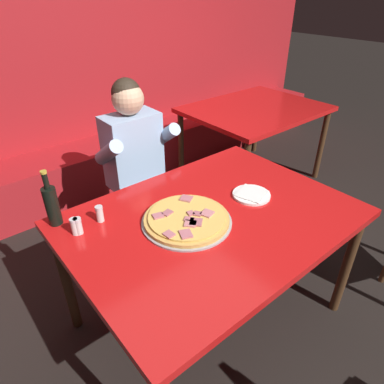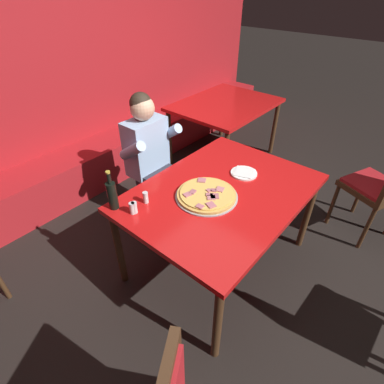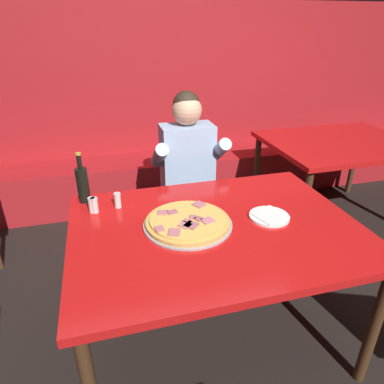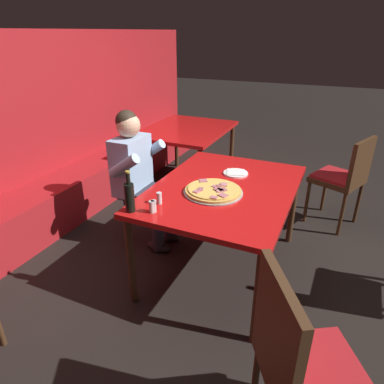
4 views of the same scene
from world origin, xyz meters
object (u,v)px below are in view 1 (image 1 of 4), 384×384
Objects in this scene: pizza at (187,219)px; shaker_red_pepper_flakes at (78,227)px; shaker_black_pepper at (100,214)px; plate_white_paper at (252,195)px; main_dining_table at (212,227)px; shaker_oregano at (75,227)px; beer_bottle at (52,205)px; background_dining_table at (255,115)px; diner_seated_blue_shirt at (140,164)px.

shaker_red_pepper_flakes reaches higher than pizza.
shaker_black_pepper is (-0.32, 0.28, 0.02)m from pizza.
plate_white_paper is 0.93m from shaker_red_pepper_flakes.
plate_white_paper reaches higher than main_dining_table.
shaker_black_pepper is (-0.46, 0.32, 0.11)m from main_dining_table.
shaker_oregano is 1.00× the size of shaker_black_pepper.
beer_bottle is 0.16m from shaker_oregano.
shaker_oregano is 1.00× the size of shaker_red_pepper_flakes.
shaker_oregano and shaker_red_pepper_flakes have the same top height.
plate_white_paper is at bearing -139.50° from background_dining_table.
shaker_oregano reaches higher than pizza.
background_dining_table is (2.10, 0.73, -0.12)m from shaker_oregano.
diner_seated_blue_shirt is at bearing -172.05° from background_dining_table.
shaker_oregano is at bearing 153.90° from shaker_red_pepper_flakes.
pizza is 5.22× the size of shaker_oregano.
pizza is 0.65m from beer_bottle.
background_dining_table is at bearing 34.45° from main_dining_table.
shaker_oregano is at bearing -160.91° from background_dining_table.
shaker_red_pepper_flakes is 0.07× the size of diner_seated_blue_shirt.
main_dining_table and background_dining_table have the same top height.
main_dining_table is at bearing -35.13° from beer_bottle.
shaker_oregano is (0.04, -0.14, -0.07)m from beer_bottle.
shaker_oregano is (-0.46, 0.26, 0.02)m from pizza.
pizza is at bearing -41.16° from shaker_black_pepper.
plate_white_paper is (0.29, -0.00, 0.08)m from main_dining_table.
main_dining_table is 0.84m from diner_seated_blue_shirt.
background_dining_table is at bearing 7.95° from diner_seated_blue_shirt.
diner_seated_blue_shirt is (0.23, 0.79, -0.08)m from pizza.
pizza is 0.83m from diner_seated_blue_shirt.
diner_seated_blue_shirt is at bearing 42.96° from shaker_black_pepper.
shaker_oregano is at bearing 160.97° from plate_white_paper.
shaker_oregano is 0.02m from shaker_red_pepper_flakes.
main_dining_table is 0.80m from beer_bottle.
shaker_black_pepper is at bearing 11.71° from shaker_red_pepper_flakes.
background_dining_table is (1.64, 0.99, -0.10)m from pizza.
plate_white_paper is 0.17× the size of background_dining_table.
shaker_red_pepper_flakes is 0.87m from diner_seated_blue_shirt.
shaker_black_pepper is at bearing 156.63° from plate_white_paper.
plate_white_paper is 0.94m from shaker_oregano.
pizza reaches higher than plate_white_paper.
beer_bottle reaches higher than shaker_red_pepper_flakes.
shaker_black_pepper is (0.14, 0.02, 0.00)m from shaker_oregano.
beer_bottle is 3.40× the size of shaker_red_pepper_flakes.
shaker_black_pepper is 0.07× the size of background_dining_table.
background_dining_table is (1.96, 0.71, -0.12)m from shaker_black_pepper.
beer_bottle is 0.17m from shaker_red_pepper_flakes.
background_dining_table is at bearing 40.50° from plate_white_paper.
diner_seated_blue_shirt reaches higher than shaker_oregano.
pizza reaches higher than background_dining_table.
pizza is 0.35× the size of diner_seated_blue_shirt.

